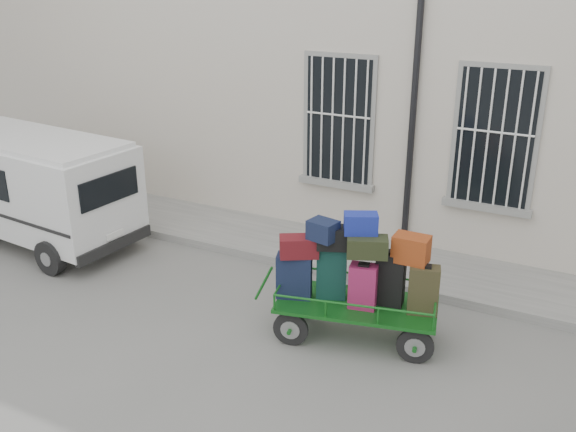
# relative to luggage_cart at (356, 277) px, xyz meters

# --- Properties ---
(ground) EXTENTS (80.00, 80.00, 0.00)m
(ground) POSITION_rel_luggage_cart_xyz_m (-1.20, 0.17, -0.94)
(ground) COLOR slate
(ground) RESTS_ON ground
(building) EXTENTS (24.00, 5.15, 6.00)m
(building) POSITION_rel_luggage_cart_xyz_m (-1.20, 5.67, 2.06)
(building) COLOR beige
(building) RESTS_ON ground
(sidewalk) EXTENTS (24.00, 1.70, 0.15)m
(sidewalk) POSITION_rel_luggage_cart_xyz_m (-1.20, 2.37, -0.86)
(sidewalk) COLOR slate
(sidewalk) RESTS_ON ground
(luggage_cart) EXTENTS (2.59, 1.41, 1.84)m
(luggage_cart) POSITION_rel_luggage_cart_xyz_m (0.00, 0.00, 0.00)
(luggage_cart) COLOR black
(luggage_cart) RESTS_ON ground
(van) EXTENTS (4.12, 2.11, 2.00)m
(van) POSITION_rel_luggage_cart_xyz_m (-6.43, 0.50, 0.21)
(van) COLOR white
(van) RESTS_ON ground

